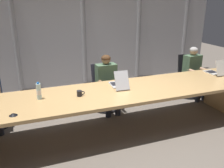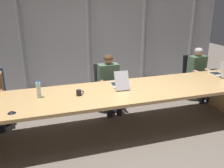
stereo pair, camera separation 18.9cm
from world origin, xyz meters
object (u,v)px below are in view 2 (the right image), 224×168
(laptop_left_mid, at_px, (119,83))
(conference_mic_left_side, at_px, (12,112))
(office_chair_left_mid, at_px, (107,92))
(water_bottle_primary, at_px, (39,90))
(office_chair_center, at_px, (193,82))
(person_center, at_px, (199,71))
(person_left_mid, at_px, (110,80))
(coffee_mug_near, at_px, (79,93))
(laptop_center, at_px, (219,73))

(laptop_left_mid, bearing_deg, conference_mic_left_side, 111.84)
(office_chair_left_mid, relative_size, water_bottle_primary, 3.46)
(laptop_left_mid, height_order, office_chair_center, laptop_left_mid)
(person_center, relative_size, conference_mic_left_side, 10.65)
(office_chair_left_mid, bearing_deg, office_chair_center, 82.62)
(water_bottle_primary, height_order, conference_mic_left_side, water_bottle_primary)
(laptop_left_mid, xyz_separation_m, water_bottle_primary, (-1.33, -0.10, 0.06))
(person_left_mid, height_order, conference_mic_left_side, person_left_mid)
(laptop_left_mid, xyz_separation_m, conference_mic_left_side, (-1.69, -0.55, -0.04))
(laptop_left_mid, height_order, coffee_mug_near, laptop_left_mid)
(office_chair_center, bearing_deg, office_chair_left_mid, -80.26)
(conference_mic_left_side, bearing_deg, person_left_mid, 35.30)
(person_left_mid, distance_m, conference_mic_left_side, 2.12)
(laptop_left_mid, xyz_separation_m, person_center, (2.14, 0.67, -0.15))
(office_chair_left_mid, height_order, conference_mic_left_side, office_chair_left_mid)
(person_left_mid, xyz_separation_m, water_bottle_primary, (-1.36, -0.77, 0.22))
(laptop_left_mid, height_order, conference_mic_left_side, laptop_left_mid)
(office_chair_center, height_order, coffee_mug_near, office_chair_center)
(laptop_center, distance_m, office_chair_left_mid, 2.28)
(laptop_left_mid, height_order, person_left_mid, person_left_mid)
(office_chair_left_mid, distance_m, office_chair_center, 2.11)
(office_chair_left_mid, height_order, person_left_mid, person_left_mid)
(person_left_mid, xyz_separation_m, coffee_mug_near, (-0.76, -0.87, 0.14))
(person_center, bearing_deg, coffee_mug_near, -78.99)
(laptop_center, distance_m, water_bottle_primary, 3.45)
(coffee_mug_near, bearing_deg, conference_mic_left_side, -159.76)
(water_bottle_primary, relative_size, coffee_mug_near, 2.13)
(laptop_center, xyz_separation_m, office_chair_center, (0.02, 0.80, -0.45))
(laptop_center, height_order, office_chair_left_mid, laptop_center)
(office_chair_left_mid, bearing_deg, laptop_left_mid, -9.04)
(laptop_left_mid, height_order, office_chair_left_mid, laptop_left_mid)
(laptop_center, bearing_deg, office_chair_center, -0.88)
(laptop_left_mid, bearing_deg, person_center, -68.78)
(person_left_mid, height_order, coffee_mug_near, person_left_mid)
(coffee_mug_near, distance_m, conference_mic_left_side, 1.02)
(conference_mic_left_side, bearing_deg, person_center, 17.67)
(person_left_mid, relative_size, coffee_mug_near, 9.21)
(water_bottle_primary, xyz_separation_m, conference_mic_left_side, (-0.36, -0.45, -0.10))
(office_chair_center, bearing_deg, water_bottle_primary, -65.35)
(office_chair_left_mid, xyz_separation_m, water_bottle_primary, (-1.35, -0.92, 0.52))
(laptop_left_mid, height_order, person_center, person_center)
(office_chair_center, relative_size, water_bottle_primary, 3.57)
(water_bottle_primary, bearing_deg, person_left_mid, 29.46)
(laptop_center, bearing_deg, person_center, -1.52)
(coffee_mug_near, bearing_deg, laptop_left_mid, 15.02)
(laptop_center, relative_size, person_left_mid, 0.38)
(person_center, height_order, water_bottle_primary, person_center)
(coffee_mug_near, xyz_separation_m, conference_mic_left_side, (-0.96, -0.35, -0.03))
(laptop_left_mid, bearing_deg, coffee_mug_near, 108.85)
(person_center, bearing_deg, person_left_mid, -95.79)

